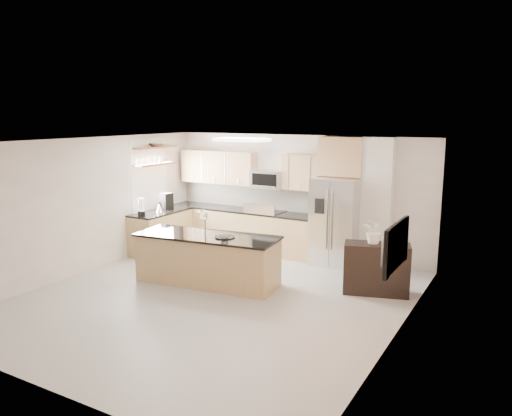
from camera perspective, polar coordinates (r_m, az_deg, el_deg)
The scene contains 27 objects.
floor at distance 8.50m, azimuth -4.86°, elevation -10.25°, with size 6.50×6.50×0.00m, color #B0ADA8.
ceiling at distance 7.96m, azimuth -5.15°, elevation 7.52°, with size 6.00×6.50×0.02m, color white.
wall_back at distance 10.92m, azimuth 4.70°, elevation 1.50°, with size 6.00×0.02×2.60m, color beige.
wall_front at distance 5.85m, azimuth -23.48°, elevation -7.44°, with size 6.00×0.02×2.60m, color beige.
wall_left at distance 10.11m, azimuth -19.16°, elevation 0.21°, with size 0.02×6.50×2.60m, color beige.
wall_right at distance 6.93m, azimuth 15.97°, elevation -4.21°, with size 0.02×6.50×2.60m, color beige.
back_counter at distance 11.37m, azimuth -1.66°, elevation -2.36°, with size 3.55×0.66×1.44m.
left_counter at distance 11.34m, azimuth -10.80°, elevation -2.63°, with size 0.66×1.50×0.92m.
range at distance 11.05m, azimuth 1.09°, elevation -2.72°, with size 0.76×0.64×1.14m.
upper_cabinets at distance 11.31m, azimuth -1.63°, elevation 4.53°, with size 3.50×0.33×0.75m.
microwave at distance 10.95m, azimuth 1.42°, elevation 3.31°, with size 0.76×0.40×0.40m.
refrigerator at distance 10.25m, azimuth 9.16°, elevation -1.53°, with size 0.92×0.78×1.78m.
partition_column at distance 10.16m, azimuth 13.69°, elevation 0.54°, with size 0.60×0.30×2.60m, color silver.
window at distance 11.33m, azimuth -12.18°, elevation 3.42°, with size 0.04×1.15×1.65m.
shelf_lower at distance 11.29m, azimuth -11.41°, elevation 4.96°, with size 0.30×1.20×0.04m, color brown.
shelf_upper at distance 11.26m, azimuth -11.48°, elevation 6.83°, with size 0.30×1.20×0.04m, color brown.
ceiling_fixture at distance 9.52m, azimuth -1.63°, elevation 7.82°, with size 1.00×0.50×0.06m, color white.
island at distance 9.12m, azimuth -5.55°, elevation -5.82°, with size 2.69×1.24×1.32m.
credenza at distance 8.81m, azimuth 13.60°, elevation -6.76°, with size 1.09×0.46×0.87m, color black.
cup at distance 8.69m, azimuth -3.63°, elevation -3.20°, with size 0.13×0.13×0.11m, color white.
platter at distance 8.79m, azimuth -3.61°, elevation -3.33°, with size 0.36×0.36×0.02m, color black.
blender at distance 10.78m, azimuth -12.97°, elevation -0.02°, with size 0.16×0.16×0.38m.
kettle at distance 11.13m, azimuth -10.99°, elevation 0.05°, with size 0.18×0.18×0.22m.
coffee_maker at distance 11.41m, azimuth -10.19°, elevation 0.73°, with size 0.23×0.27×0.37m.
bowl at distance 11.30m, azimuth -11.33°, elevation 7.19°, with size 0.41×0.41×0.10m, color silver.
flower_vase at distance 8.63m, azimuth 13.46°, elevation -1.95°, with size 0.57×0.49×0.63m, color white.
television at distance 6.75m, azimuth 14.84°, elevation -4.11°, with size 1.08×0.14×0.62m, color black.
Camera 1 is at (4.52, -6.54, 3.03)m, focal length 35.00 mm.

